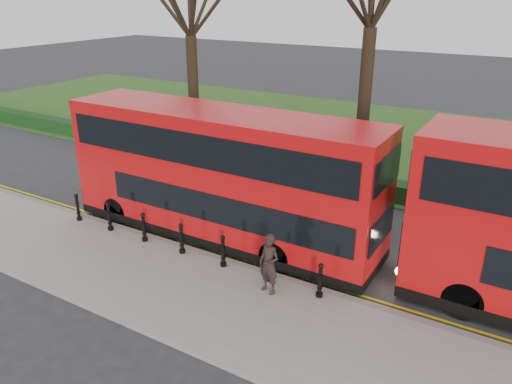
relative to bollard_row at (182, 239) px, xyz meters
The scene contains 10 objects.
ground 1.50m from the bollard_row, 93.29° to the left, with size 120.00×120.00×0.00m, color #28282B.
pavement 1.75m from the bollard_row, 92.69° to the right, with size 60.00×4.00×0.15m, color gray.
kerb 0.68m from the bollard_row, 102.50° to the left, with size 60.00×0.25×0.16m, color slate.
grass_verge 16.36m from the bollard_row, 90.27° to the left, with size 60.00×18.00×0.06m, color #2E4F1A.
hedge 8.15m from the bollard_row, 90.55° to the left, with size 60.00×0.90×0.80m, color black.
yellow_line_outer 0.92m from the bollard_row, 96.81° to the left, with size 60.00×0.10×0.01m, color yellow.
yellow_line_inner 1.07m from the bollard_row, 95.22° to the left, with size 60.00×0.10×0.01m, color yellow.
bollard_row is the anchor object (origin of this frame).
bus_lead 2.51m from the bollard_row, 81.98° to the left, with size 11.26×2.59×4.48m.
pedestrian 3.59m from the bollard_row, ahead, with size 0.65×0.43×1.80m, color black.
Camera 1 is at (9.48, -12.42, 8.17)m, focal length 35.00 mm.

